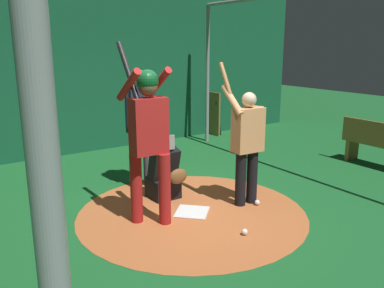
{
  "coord_description": "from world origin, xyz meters",
  "views": [
    {
      "loc": [
        4.13,
        -2.82,
        2.21
      ],
      "look_at": [
        0.0,
        0.0,
        0.95
      ],
      "focal_mm": 37.62,
      "sensor_mm": 36.0,
      "label": 1
    }
  ],
  "objects_px": {
    "baseball_0": "(257,202)",
    "baseball_1": "(245,232)",
    "batter": "(148,131)",
    "bat_rack": "(213,115)",
    "visitor": "(247,141)",
    "catcher": "(165,173)",
    "home_plate": "(192,212)",
    "umpire": "(141,122)"
  },
  "relations": [
    {
      "from": "baseball_0",
      "to": "baseball_1",
      "type": "xyz_separation_m",
      "value": [
        0.58,
        -0.75,
        0.0
      ]
    },
    {
      "from": "batter",
      "to": "baseball_0",
      "type": "bearing_deg",
      "value": 76.15
    },
    {
      "from": "bat_rack",
      "to": "baseball_0",
      "type": "relative_size",
      "value": 14.2
    },
    {
      "from": "visitor",
      "to": "baseball_0",
      "type": "bearing_deg",
      "value": 34.91
    },
    {
      "from": "batter",
      "to": "catcher",
      "type": "height_order",
      "value": "batter"
    },
    {
      "from": "visitor",
      "to": "catcher",
      "type": "bearing_deg",
      "value": -130.92
    },
    {
      "from": "home_plate",
      "to": "catcher",
      "type": "relative_size",
      "value": 0.43
    },
    {
      "from": "batter",
      "to": "baseball_1",
      "type": "distance_m",
      "value": 1.66
    },
    {
      "from": "catcher",
      "to": "visitor",
      "type": "height_order",
      "value": "visitor"
    },
    {
      "from": "home_plate",
      "to": "visitor",
      "type": "relative_size",
      "value": 0.21
    },
    {
      "from": "umpire",
      "to": "visitor",
      "type": "xyz_separation_m",
      "value": [
        1.44,
        0.86,
        -0.12
      ]
    },
    {
      "from": "visitor",
      "to": "baseball_0",
      "type": "height_order",
      "value": "visitor"
    },
    {
      "from": "bat_rack",
      "to": "baseball_1",
      "type": "xyz_separation_m",
      "value": [
        4.55,
        -2.97,
        -0.45
      ]
    },
    {
      "from": "baseball_1",
      "to": "home_plate",
      "type": "bearing_deg",
      "value": -170.62
    },
    {
      "from": "batter",
      "to": "bat_rack",
      "type": "bearing_deg",
      "value": 134.12
    },
    {
      "from": "batter",
      "to": "baseball_0",
      "type": "xyz_separation_m",
      "value": [
        0.37,
        1.49,
        -1.14
      ]
    },
    {
      "from": "catcher",
      "to": "visitor",
      "type": "distance_m",
      "value": 1.28
    },
    {
      "from": "batter",
      "to": "umpire",
      "type": "bearing_deg",
      "value": 156.48
    },
    {
      "from": "home_plate",
      "to": "visitor",
      "type": "distance_m",
      "value": 1.22
    },
    {
      "from": "visitor",
      "to": "baseball_1",
      "type": "distance_m",
      "value": 1.31
    },
    {
      "from": "visitor",
      "to": "baseball_1",
      "type": "height_order",
      "value": "visitor"
    },
    {
      "from": "batter",
      "to": "baseball_1",
      "type": "relative_size",
      "value": 30.15
    },
    {
      "from": "bat_rack",
      "to": "home_plate",
      "type": "bearing_deg",
      "value": -40.42
    },
    {
      "from": "home_plate",
      "to": "baseball_1",
      "type": "height_order",
      "value": "baseball_1"
    },
    {
      "from": "bat_rack",
      "to": "baseball_1",
      "type": "relative_size",
      "value": 14.2
    },
    {
      "from": "catcher",
      "to": "baseball_1",
      "type": "xyz_separation_m",
      "value": [
        1.55,
        0.17,
        -0.34
      ]
    },
    {
      "from": "batter",
      "to": "baseball_1",
      "type": "xyz_separation_m",
      "value": [
        0.95,
        0.74,
        -1.14
      ]
    },
    {
      "from": "umpire",
      "to": "batter",
      "type": "bearing_deg",
      "value": -23.52
    },
    {
      "from": "catcher",
      "to": "umpire",
      "type": "height_order",
      "value": "umpire"
    },
    {
      "from": "catcher",
      "to": "visitor",
      "type": "bearing_deg",
      "value": 45.43
    },
    {
      "from": "home_plate",
      "to": "batter",
      "type": "bearing_deg",
      "value": -95.77
    },
    {
      "from": "home_plate",
      "to": "baseball_1",
      "type": "relative_size",
      "value": 5.68
    },
    {
      "from": "home_plate",
      "to": "batter",
      "type": "distance_m",
      "value": 1.31
    },
    {
      "from": "umpire",
      "to": "visitor",
      "type": "height_order",
      "value": "visitor"
    },
    {
      "from": "batter",
      "to": "baseball_1",
      "type": "height_order",
      "value": "batter"
    },
    {
      "from": "visitor",
      "to": "bat_rack",
      "type": "height_order",
      "value": "visitor"
    },
    {
      "from": "baseball_0",
      "to": "baseball_1",
      "type": "height_order",
      "value": "same"
    },
    {
      "from": "baseball_0",
      "to": "baseball_1",
      "type": "bearing_deg",
      "value": -52.16
    },
    {
      "from": "baseball_0",
      "to": "home_plate",
      "type": "bearing_deg",
      "value": -108.96
    },
    {
      "from": "batter",
      "to": "visitor",
      "type": "distance_m",
      "value": 1.44
    },
    {
      "from": "batter",
      "to": "umpire",
      "type": "xyz_separation_m",
      "value": [
        -1.23,
        0.53,
        -0.15
      ]
    },
    {
      "from": "bat_rack",
      "to": "baseball_1",
      "type": "height_order",
      "value": "bat_rack"
    }
  ]
}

